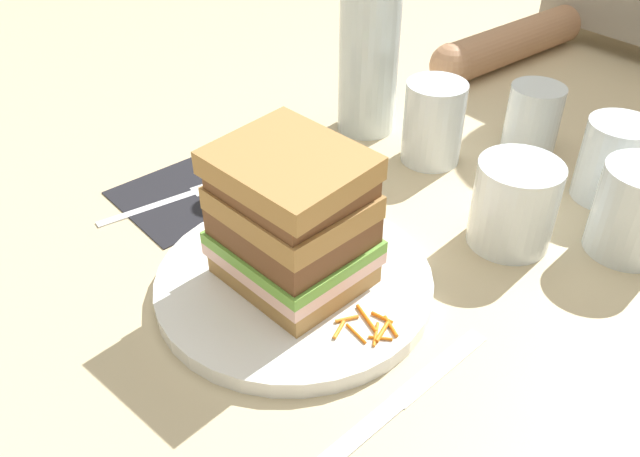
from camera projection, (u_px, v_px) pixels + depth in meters
ground_plane at (301, 286)px, 0.61m from camera, size 3.00×3.00×0.00m
main_plate at (295, 283)px, 0.60m from camera, size 0.25×0.25×0.02m
sandwich at (292, 220)px, 0.56m from camera, size 0.14×0.12×0.13m
carrot_shred_0 at (223, 242)px, 0.63m from camera, size 0.02×0.02×0.00m
carrot_shred_1 at (240, 230)px, 0.65m from camera, size 0.01×0.03×0.00m
carrot_shred_2 at (257, 231)px, 0.65m from camera, size 0.02×0.00×0.00m
carrot_shred_3 at (233, 235)px, 0.64m from camera, size 0.01×0.02×0.00m
carrot_shred_4 at (253, 235)px, 0.64m from camera, size 0.03×0.01×0.00m
carrot_shred_5 at (232, 225)px, 0.66m from camera, size 0.02×0.02×0.00m
carrot_shred_6 at (373, 336)px, 0.53m from camera, size 0.02×0.02×0.00m
carrot_shred_7 at (366, 318)px, 0.55m from camera, size 0.03×0.01×0.00m
carrot_shred_8 at (382, 332)px, 0.54m from camera, size 0.01×0.02×0.00m
carrot_shred_9 at (391, 326)px, 0.54m from camera, size 0.02×0.01×0.00m
carrot_shred_10 at (356, 334)px, 0.54m from camera, size 0.03×0.00×0.00m
carrot_shred_11 at (382, 318)px, 0.55m from camera, size 0.02×0.01×0.00m
carrot_shred_12 at (339, 330)px, 0.54m from camera, size 0.01×0.02×0.00m
carrot_shred_13 at (379, 339)px, 0.53m from camera, size 0.02×0.02×0.00m
carrot_shred_14 at (347, 319)px, 0.55m from camera, size 0.01×0.02×0.00m
napkin_dark at (193, 192)px, 0.73m from camera, size 0.14×0.16×0.00m
fork at (174, 196)px, 0.72m from camera, size 0.03×0.17×0.00m
knife at (396, 403)px, 0.50m from camera, size 0.03×0.20×0.00m
juice_glass at (513, 210)px, 0.64m from camera, size 0.08×0.08×0.09m
water_bottle at (370, 30)px, 0.78m from camera, size 0.07×0.07×0.29m
empty_tumbler_0 at (613, 161)px, 0.70m from camera, size 0.07×0.07×0.09m
empty_tumbler_1 at (635, 211)px, 0.63m from camera, size 0.08×0.08×0.09m
empty_tumbler_2 at (532, 120)px, 0.78m from camera, size 0.06×0.06×0.09m
empty_tumbler_3 at (433, 123)px, 0.77m from camera, size 0.07×0.07×0.10m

